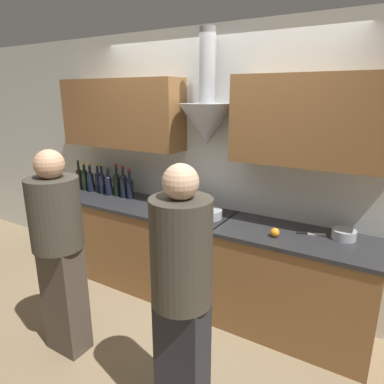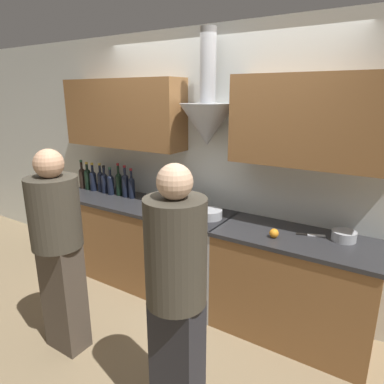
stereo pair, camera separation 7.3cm
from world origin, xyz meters
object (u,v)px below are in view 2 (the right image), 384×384
at_px(wine_bottle_4, 105,182).
at_px(saucepan, 344,236).
at_px(mixing_bowl, 210,214).
at_px(wine_bottle_6, 119,183).
at_px(wine_bottle_0, 82,177).
at_px(orange_fruit, 274,233).
at_px(wine_bottle_5, 111,184).
at_px(stock_pot, 185,206).
at_px(wine_bottle_7, 125,184).
at_px(wine_bottle_2, 93,180).
at_px(person_foreground_left, 58,246).
at_px(person_foreground_right, 176,292).
at_px(wine_bottle_3, 101,180).
at_px(wine_bottle_8, 132,186).
at_px(stove_range, 198,258).
at_px(wine_bottle_1, 88,178).

height_order(wine_bottle_4, saucepan, wine_bottle_4).
bearing_deg(mixing_bowl, wine_bottle_6, 175.47).
xyz_separation_m(wine_bottle_0, orange_fruit, (2.46, -0.20, -0.10)).
bearing_deg(wine_bottle_5, stock_pot, -4.02).
xyz_separation_m(wine_bottle_0, wine_bottle_4, (0.38, -0.00, -0.01)).
bearing_deg(wine_bottle_7, mixing_bowl, -4.55).
xyz_separation_m(wine_bottle_2, wine_bottle_4, (0.18, 0.00, -0.00)).
xyz_separation_m(wine_bottle_6, saucepan, (2.35, 0.03, -0.11)).
relative_size(wine_bottle_0, wine_bottle_2, 1.04).
bearing_deg(wine_bottle_2, saucepan, 1.03).
bearing_deg(person_foreground_left, wine_bottle_4, 121.95).
height_order(orange_fruit, person_foreground_right, person_foreground_right).
height_order(wine_bottle_3, wine_bottle_7, wine_bottle_7).
bearing_deg(wine_bottle_7, wine_bottle_8, 0.59).
xyz_separation_m(stove_range, orange_fruit, (0.78, -0.12, 0.48)).
xyz_separation_m(stove_range, wine_bottle_1, (-1.58, 0.07, 0.59)).
bearing_deg(wine_bottle_0, wine_bottle_5, -1.68).
height_order(wine_bottle_2, person_foreground_left, person_foreground_left).
relative_size(wine_bottle_1, person_foreground_right, 0.20).
height_order(wine_bottle_8, stock_pot, wine_bottle_8).
relative_size(wine_bottle_8, stock_pot, 1.27).
bearing_deg(wine_bottle_1, person_foreground_right, -30.24).
height_order(wine_bottle_1, wine_bottle_5, wine_bottle_1).
bearing_deg(person_foreground_right, wine_bottle_2, 148.69).
distance_m(wine_bottle_6, wine_bottle_8, 0.20).
height_order(stove_range, mixing_bowl, mixing_bowl).
relative_size(mixing_bowl, saucepan, 1.23).
bearing_deg(wine_bottle_2, person_foreground_left, -52.05).
relative_size(wine_bottle_8, orange_fruit, 4.48).
bearing_deg(wine_bottle_5, wine_bottle_0, 178.32).
distance_m(mixing_bowl, orange_fruit, 0.66).
distance_m(wine_bottle_8, person_foreground_right, 1.96).
distance_m(stove_range, person_foreground_right, 1.41).
bearing_deg(wine_bottle_3, person_foreground_left, -55.69).
bearing_deg(saucepan, orange_fruit, -153.29).
distance_m(wine_bottle_7, mixing_bowl, 1.13).
height_order(wine_bottle_6, wine_bottle_8, wine_bottle_6).
bearing_deg(saucepan, wine_bottle_8, -179.03).
relative_size(wine_bottle_0, wine_bottle_4, 1.08).
bearing_deg(stove_range, saucepan, 5.27).
distance_m(wine_bottle_5, wine_bottle_8, 0.30).
height_order(wine_bottle_7, person_foreground_left, person_foreground_left).
relative_size(wine_bottle_1, saucepan, 1.78).
bearing_deg(wine_bottle_6, wine_bottle_8, -2.04).
bearing_deg(wine_bottle_5, person_foreground_right, -35.14).
distance_m(wine_bottle_7, wine_bottle_8, 0.09).
bearing_deg(person_foreground_right, stove_range, 116.28).
height_order(wine_bottle_3, orange_fruit, wine_bottle_3).
distance_m(stock_pot, person_foreground_left, 1.19).
bearing_deg(wine_bottle_8, mixing_bowl, -5.00).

